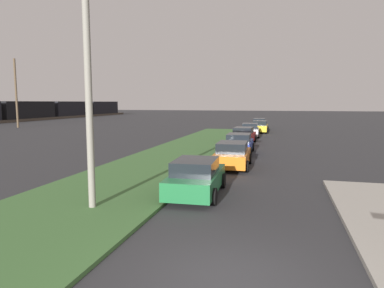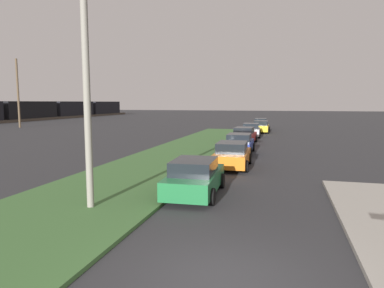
{
  "view_description": "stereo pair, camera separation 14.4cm",
  "coord_description": "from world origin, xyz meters",
  "px_view_note": "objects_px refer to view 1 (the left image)",
  "views": [
    {
      "loc": [
        -6.87,
        -1.01,
        3.73
      ],
      "look_at": [
        14.51,
        4.53,
        1.09
      ],
      "focal_mm": 32.8,
      "sensor_mm": 36.0,
      "label": 1
    },
    {
      "loc": [
        -6.84,
        -1.15,
        3.73
      ],
      "look_at": [
        14.51,
        4.53,
        1.09
      ],
      "focal_mm": 32.8,
      "sensor_mm": 36.0,
      "label": 2
    }
  ],
  "objects_px": {
    "parked_car_orange": "(232,155)",
    "parked_car_blue": "(239,144)",
    "parked_car_green": "(196,177)",
    "streetlight": "(97,82)",
    "distant_utility_pole": "(16,93)",
    "parked_car_yellow": "(260,127)",
    "parked_car_white": "(250,130)",
    "parked_car_black": "(259,124)",
    "parked_car_red": "(244,135)"
  },
  "relations": [
    {
      "from": "parked_car_orange",
      "to": "parked_car_blue",
      "type": "height_order",
      "value": "same"
    },
    {
      "from": "parked_car_yellow",
      "to": "parked_car_green",
      "type": "bearing_deg",
      "value": 178.29
    },
    {
      "from": "parked_car_green",
      "to": "parked_car_orange",
      "type": "bearing_deg",
      "value": -7.49
    },
    {
      "from": "parked_car_black",
      "to": "distant_utility_pole",
      "type": "bearing_deg",
      "value": 99.26
    },
    {
      "from": "parked_car_green",
      "to": "parked_car_black",
      "type": "xyz_separation_m",
      "value": [
        36.48,
        -0.15,
        0.0
      ]
    },
    {
      "from": "streetlight",
      "to": "parked_car_red",
      "type": "bearing_deg",
      "value": -6.76
    },
    {
      "from": "parked_car_orange",
      "to": "parked_car_red",
      "type": "distance_m",
      "value": 12.12
    },
    {
      "from": "parked_car_red",
      "to": "parked_car_white",
      "type": "xyz_separation_m",
      "value": [
        6.25,
        -0.02,
        0.0
      ]
    },
    {
      "from": "parked_car_blue",
      "to": "parked_car_white",
      "type": "xyz_separation_m",
      "value": [
        12.87,
        0.37,
        0.0
      ]
    },
    {
      "from": "streetlight",
      "to": "distant_utility_pole",
      "type": "xyz_separation_m",
      "value": [
        33.02,
        31.86,
        0.61
      ]
    },
    {
      "from": "parked_car_orange",
      "to": "streetlight",
      "type": "xyz_separation_m",
      "value": [
        -9.3,
        3.21,
        3.67
      ]
    },
    {
      "from": "parked_car_green",
      "to": "parked_car_orange",
      "type": "xyz_separation_m",
      "value": [
        6.39,
        -0.57,
        0.0
      ]
    },
    {
      "from": "parked_car_blue",
      "to": "distant_utility_pole",
      "type": "bearing_deg",
      "value": 61.1
    },
    {
      "from": "parked_car_blue",
      "to": "parked_car_white",
      "type": "bearing_deg",
      "value": 0.4
    },
    {
      "from": "parked_car_green",
      "to": "streetlight",
      "type": "xyz_separation_m",
      "value": [
        -2.91,
        2.64,
        3.67
      ]
    },
    {
      "from": "parked_car_blue",
      "to": "parked_car_black",
      "type": "bearing_deg",
      "value": -0.94
    },
    {
      "from": "parked_car_blue",
      "to": "parked_car_white",
      "type": "relative_size",
      "value": 0.99
    },
    {
      "from": "parked_car_black",
      "to": "distant_utility_pole",
      "type": "distance_m",
      "value": 35.5
    },
    {
      "from": "parked_car_white",
      "to": "distant_utility_pole",
      "type": "distance_m",
      "value": 35.1
    },
    {
      "from": "parked_car_green",
      "to": "distant_utility_pole",
      "type": "bearing_deg",
      "value": 46.48
    },
    {
      "from": "parked_car_red",
      "to": "streetlight",
      "type": "distance_m",
      "value": 21.86
    },
    {
      "from": "distant_utility_pole",
      "to": "parked_car_orange",
      "type": "bearing_deg",
      "value": -124.06
    },
    {
      "from": "parked_car_green",
      "to": "parked_car_white",
      "type": "xyz_separation_m",
      "value": [
        24.75,
        0.09,
        0.0
      ]
    },
    {
      "from": "parked_car_green",
      "to": "parked_car_white",
      "type": "height_order",
      "value": "same"
    },
    {
      "from": "parked_car_red",
      "to": "parked_car_black",
      "type": "xyz_separation_m",
      "value": [
        17.99,
        -0.26,
        0.0
      ]
    },
    {
      "from": "streetlight",
      "to": "distant_utility_pole",
      "type": "height_order",
      "value": "distant_utility_pole"
    },
    {
      "from": "streetlight",
      "to": "parked_car_white",
      "type": "bearing_deg",
      "value": -5.28
    },
    {
      "from": "parked_car_blue",
      "to": "distant_utility_pole",
      "type": "distance_m",
      "value": 39.51
    },
    {
      "from": "parked_car_yellow",
      "to": "streetlight",
      "type": "distance_m",
      "value": 33.71
    },
    {
      "from": "parked_car_green",
      "to": "distant_utility_pole",
      "type": "height_order",
      "value": "distant_utility_pole"
    },
    {
      "from": "parked_car_white",
      "to": "streetlight",
      "type": "height_order",
      "value": "streetlight"
    },
    {
      "from": "parked_car_yellow",
      "to": "distant_utility_pole",
      "type": "height_order",
      "value": "distant_utility_pole"
    },
    {
      "from": "parked_car_orange",
      "to": "distant_utility_pole",
      "type": "bearing_deg",
      "value": 54.22
    },
    {
      "from": "parked_car_red",
      "to": "streetlight",
      "type": "relative_size",
      "value": 0.58
    },
    {
      "from": "parked_car_orange",
      "to": "parked_car_yellow",
      "type": "relative_size",
      "value": 1.01
    },
    {
      "from": "parked_car_white",
      "to": "parked_car_yellow",
      "type": "bearing_deg",
      "value": -9.99
    },
    {
      "from": "parked_car_blue",
      "to": "parked_car_yellow",
      "type": "bearing_deg",
      "value": -2.23
    },
    {
      "from": "parked_car_green",
      "to": "parked_car_yellow",
      "type": "relative_size",
      "value": 1.01
    },
    {
      "from": "parked_car_red",
      "to": "parked_car_white",
      "type": "distance_m",
      "value": 6.25
    },
    {
      "from": "streetlight",
      "to": "parked_car_green",
      "type": "bearing_deg",
      "value": -42.26
    },
    {
      "from": "parked_car_red",
      "to": "parked_car_yellow",
      "type": "bearing_deg",
      "value": -1.6
    },
    {
      "from": "parked_car_orange",
      "to": "parked_car_black",
      "type": "bearing_deg",
      "value": -0.92
    },
    {
      "from": "parked_car_black",
      "to": "parked_car_white",
      "type": "bearing_deg",
      "value": 177.69
    },
    {
      "from": "parked_car_blue",
      "to": "parked_car_green",
      "type": "bearing_deg",
      "value": 177.37
    },
    {
      "from": "parked_car_red",
      "to": "parked_car_yellow",
      "type": "height_order",
      "value": "same"
    },
    {
      "from": "parked_car_black",
      "to": "streetlight",
      "type": "xyz_separation_m",
      "value": [
        -39.39,
        2.79,
        3.67
      ]
    },
    {
      "from": "parked_car_orange",
      "to": "parked_car_black",
      "type": "xyz_separation_m",
      "value": [
        30.09,
        0.42,
        0.0
      ]
    },
    {
      "from": "parked_car_orange",
      "to": "parked_car_yellow",
      "type": "height_order",
      "value": "same"
    },
    {
      "from": "parked_car_green",
      "to": "streetlight",
      "type": "relative_size",
      "value": 0.58
    },
    {
      "from": "parked_car_yellow",
      "to": "parked_car_black",
      "type": "height_order",
      "value": "same"
    }
  ]
}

